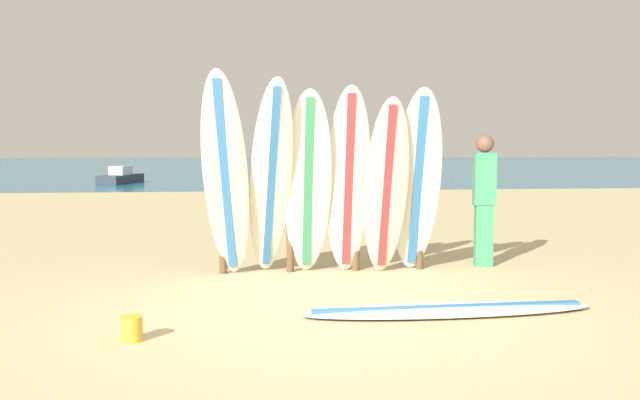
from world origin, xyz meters
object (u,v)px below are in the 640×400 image
Objects in this scene: surfboard_leaning_far_left at (225,177)px; sand_bucket at (131,329)px; surfboard_leaning_center_right at (386,188)px; surfboard_lying_on_sand at (448,310)px; small_boat_offshore at (121,177)px; surfboard_rack at (323,216)px; surfboard_leaning_right at (417,182)px; beachgoer_standing at (484,194)px; surfboard_leaning_center at (348,181)px; surfboard_leaning_center_left at (308,184)px; surfboard_leaning_left at (271,180)px.

surfboard_leaning_far_left is 2.78m from sand_bucket.
surfboard_leaning_center_right is 0.76× the size of surfboard_lying_on_sand.
small_boat_offshore is 25.09m from sand_bucket.
surfboard_rack is 12.86× the size of sand_bucket.
surfboard_rack is at bearing 162.49° from surfboard_leaning_right.
beachgoer_standing is at bearing 2.74° from surfboard_rack.
small_boat_offshore is at bearing 98.43° from sand_bucket.
surfboard_leaning_center is 3.55m from sand_bucket.
small_boat_offshore reaches higher than sand_bucket.
surfboard_leaning_center_left is 3.24m from sand_bucket.
surfboard_lying_on_sand is at bearing -52.96° from surfboard_leaning_left.
surfboard_leaning_left is 11.61× the size of sand_bucket.
surfboard_leaning_center is at bearing 105.23° from surfboard_lying_on_sand.
surfboard_rack is 22.63m from small_boat_offshore.
surfboard_lying_on_sand is at bearing -116.89° from beachgoer_standing.
surfboard_leaning_far_left is 1.85m from surfboard_leaning_center_right.
surfboard_leaning_far_left reaches higher than surfboard_leaning_left.
surfboard_leaning_right is (1.07, -0.34, 0.42)m from surfboard_rack.
small_boat_offshore is at bearing 101.15° from surfboard_leaning_far_left.
surfboard_leaning_left reaches higher than surfboard_lying_on_sand.
surfboard_rack reaches higher than sand_bucket.
beachgoer_standing is (2.71, 0.46, -0.22)m from surfboard_leaning_left.
surfboard_leaning_right is 0.80× the size of surfboard_lying_on_sand.
surfboard_leaning_far_left is 0.86× the size of surfboard_lying_on_sand.
surfboard_leaning_left reaches higher than sand_bucket.
surfboard_leaning_center_right is 2.15m from surfboard_lying_on_sand.
surfboard_leaning_center_left reaches higher than small_boat_offshore.
surfboard_rack is 2.55m from surfboard_lying_on_sand.
beachgoer_standing is at bearing 9.77° from surfboard_leaning_center_left.
surfboard_leaning_center reaches higher than beachgoer_standing.
surfboard_leaning_far_left reaches higher than sand_bucket.
sand_bucket is (-0.73, -2.46, -1.07)m from surfboard_leaning_far_left.
surfboard_leaning_far_left is at bearing -177.73° from surfboard_leaning_right.
surfboard_leaning_center is at bearing 157.39° from surfboard_leaning_center_right.
surfboard_leaning_center is at bearing 4.92° from surfboard_leaning_center_left.
surfboard_lying_on_sand is at bearing -85.58° from surfboard_leaning_center_right.
surfboard_leaning_center is (0.26, -0.25, 0.44)m from surfboard_rack.
surfboard_leaning_right is (0.81, -0.09, -0.02)m from surfboard_leaning_center.
small_boat_offshore is (-4.92, 22.30, -0.88)m from surfboard_leaning_left.
surfboard_leaning_center is 0.68× the size of small_boat_offshore.
surfboard_rack is 1.21× the size of surfboard_leaning_center_right.
surfboard_leaning_center_left reaches higher than surfboard_rack.
beachgoer_standing is at bearing 20.85° from surfboard_leaning_center_right.
surfboard_leaning_right is 4.03m from sand_bucket.
sand_bucket is (-2.97, -2.55, -0.99)m from surfboard_leaning_right.
surfboard_leaning_center is at bearing 6.95° from surfboard_leaning_far_left.
surfboard_leaning_far_left is at bearing 73.48° from sand_bucket.
surfboard_leaning_center is (0.92, 0.11, -0.03)m from surfboard_leaning_left.
surfboard_leaning_center_left is at bearing -175.08° from surfboard_leaning_center.
surfboard_leaning_right is at bearing -6.07° from surfboard_leaning_center.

